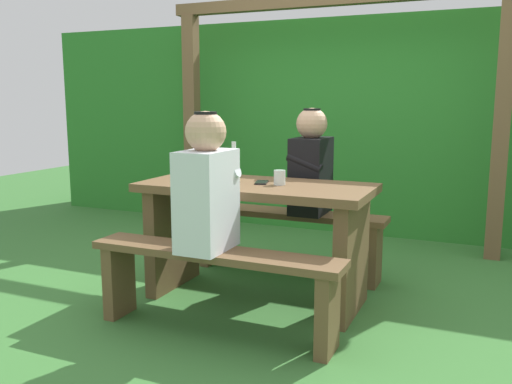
{
  "coord_description": "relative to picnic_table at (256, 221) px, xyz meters",
  "views": [
    {
      "loc": [
        1.31,
        -2.99,
        1.24
      ],
      "look_at": [
        0.0,
        0.0,
        0.68
      ],
      "focal_mm": 38.38,
      "sensor_mm": 36.0,
      "label": 1
    }
  ],
  "objects": [
    {
      "name": "pergola_post_right",
      "position": [
        1.35,
        1.56,
        0.5
      ],
      "size": [
        0.12,
        0.12,
        1.99
      ],
      "primitive_type": "cube",
      "color": "brown",
      "rests_on": "ground_plane"
    },
    {
      "name": "picnic_table",
      "position": [
        0.0,
        0.0,
        0.0
      ],
      "size": [
        1.4,
        0.64,
        0.73
      ],
      "color": "brown",
      "rests_on": "ground_plane"
    },
    {
      "name": "bench_near",
      "position": [
        0.0,
        -0.55,
        -0.17
      ],
      "size": [
        1.4,
        0.24,
        0.46
      ],
      "color": "brown",
      "rests_on": "ground_plane"
    },
    {
      "name": "ground_plane",
      "position": [
        0.0,
        0.0,
        -0.5
      ],
      "size": [
        12.0,
        12.0,
        0.0
      ],
      "primitive_type": "plane",
      "color": "#397232"
    },
    {
      "name": "person_black_coat",
      "position": [
        0.17,
        0.55,
        0.29
      ],
      "size": [
        0.25,
        0.35,
        0.72
      ],
      "color": "black",
      "rests_on": "bench_far"
    },
    {
      "name": "pergola_post_left",
      "position": [
        -1.35,
        1.56,
        0.5
      ],
      "size": [
        0.12,
        0.12,
        1.99
      ],
      "primitive_type": "cube",
      "color": "brown",
      "rests_on": "ground_plane"
    },
    {
      "name": "hedge_backdrop",
      "position": [
        0.0,
        2.23,
        0.48
      ],
      "size": [
        6.4,
        0.66,
        1.96
      ],
      "primitive_type": "cube",
      "color": "#2C7C2A",
      "rests_on": "ground_plane"
    },
    {
      "name": "bench_far",
      "position": [
        0.0,
        0.55,
        -0.17
      ],
      "size": [
        1.4,
        0.24,
        0.46
      ],
      "color": "brown",
      "rests_on": "ground_plane"
    },
    {
      "name": "cell_phone",
      "position": [
        0.03,
        0.02,
        0.24
      ],
      "size": [
        0.1,
        0.15,
        0.01
      ],
      "primitive_type": "cube",
      "rotation": [
        0.0,
        0.0,
        0.26
      ],
      "color": "black",
      "rests_on": "picnic_table"
    },
    {
      "name": "person_white_shirt",
      "position": [
        -0.04,
        -0.55,
        0.29
      ],
      "size": [
        0.25,
        0.35,
        0.72
      ],
      "color": "silver",
      "rests_on": "bench_near"
    },
    {
      "name": "drinking_glass",
      "position": [
        0.15,
        0.01,
        0.28
      ],
      "size": [
        0.07,
        0.07,
        0.09
      ],
      "primitive_type": "cylinder",
      "color": "silver",
      "rests_on": "picnic_table"
    },
    {
      "name": "bottle_left",
      "position": [
        -0.16,
        0.03,
        0.33
      ],
      "size": [
        0.06,
        0.06,
        0.25
      ],
      "color": "silver",
      "rests_on": "picnic_table"
    }
  ]
}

